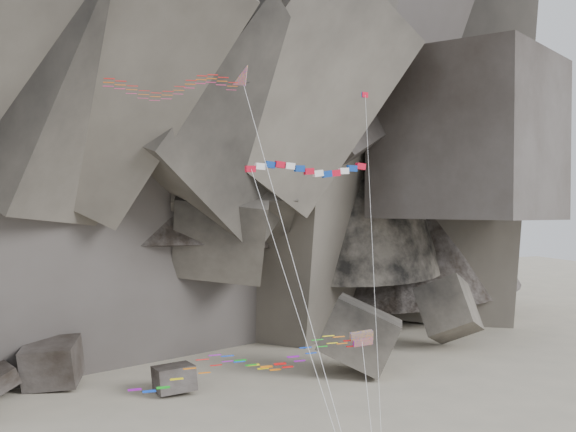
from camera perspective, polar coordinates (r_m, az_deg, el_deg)
name	(u,v)px	position (r m, az deg, el deg)	size (l,w,h in m)	color
headland	(124,44)	(113.82, -12.80, 13.15)	(110.00, 70.00, 84.00)	#5D564C
boulder_field	(133,360)	(76.29, -12.14, -11.06)	(70.74, 17.61, 9.89)	#47423F
delta_kite	(168,85)	(45.96, -9.43, 10.14)	(10.48, 17.29, 26.56)	red
banner_kite	(308,171)	(48.50, 1.58, 3.55)	(8.62, 17.52, 20.39)	red
parafoil_kite	(245,361)	(43.63, -3.43, -11.37)	(15.82, 13.02, 9.65)	#EAAA0D
pennant_kite	(369,184)	(45.50, 6.42, 2.53)	(7.65, 16.58, 25.14)	red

